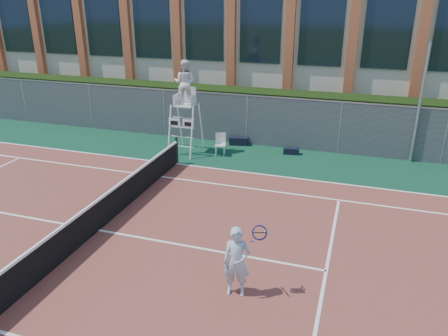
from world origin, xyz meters
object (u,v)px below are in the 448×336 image
(steel_pole, at_px, (420,105))
(plastic_chair, at_px, (220,142))
(tennis_player, at_px, (237,262))
(umpire_chair, at_px, (185,85))

(steel_pole, bearing_deg, plastic_chair, -168.25)
(steel_pole, bearing_deg, tennis_player, -112.95)
(umpire_chair, height_order, tennis_player, umpire_chair)
(umpire_chair, xyz_separation_m, plastic_chair, (1.50, 0.08, -2.32))
(steel_pole, xyz_separation_m, tennis_player, (-4.31, -10.19, -1.47))
(steel_pole, xyz_separation_m, umpire_chair, (-9.05, -1.65, 0.53))
(umpire_chair, xyz_separation_m, tennis_player, (4.74, -8.54, -2.00))
(plastic_chair, bearing_deg, umpire_chair, -177.08)
(umpire_chair, bearing_deg, plastic_chair, 2.92)
(plastic_chair, height_order, tennis_player, tennis_player)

